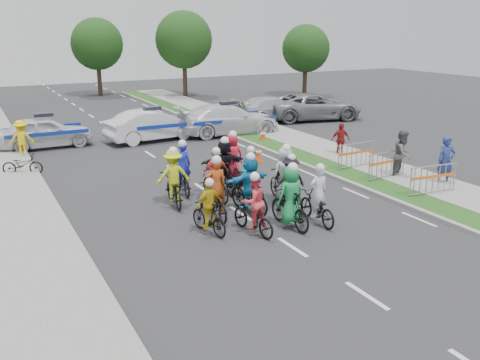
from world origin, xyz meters
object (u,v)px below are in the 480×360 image
rider_1 (290,203)px  rider_2 (253,211)px  rider_3 (209,212)px  rider_8 (250,180)px  civilian_suv (314,106)px  marshal_hiviz (21,139)px  rider_9 (216,180)px  rider_11 (224,169)px  tree_4 (97,44)px  rider_13 (232,163)px  spectator_1 (403,154)px  parked_bike (22,165)px  civilian_sedan (272,109)px  rider_6 (216,197)px  tree_1 (184,40)px  tree_2 (306,49)px  rider_10 (173,183)px  barrier_1 (387,166)px  rider_7 (284,180)px  police_car_1 (153,125)px  rider_12 (182,175)px  police_car_2 (228,119)px  barrier_0 (433,181)px  spectator_0 (446,161)px  spectator_2 (340,140)px  police_car_0 (45,132)px  rider_0 (317,203)px  rider_4 (290,187)px  barrier_2 (357,156)px  cone_0 (258,154)px

rider_1 → rider_2: (-1.18, 0.10, -0.09)m
rider_3 → rider_8: size_ratio=0.88×
rider_1 → civilian_suv: bearing=-129.7°
rider_1 → marshal_hiviz: size_ratio=1.20×
rider_9 → marshal_hiviz: size_ratio=1.12×
rider_11 → tree_4: (2.50, 28.78, 3.34)m
rider_13 → spectator_1: bearing=167.2°
parked_bike → rider_11: bearing=-111.3°
rider_1 → civilian_sedan: bearing=-121.7°
rider_6 → tree_1: 28.94m
civilian_suv → tree_2: 11.83m
rider_10 → rider_11: size_ratio=0.99×
barrier_1 → tree_2: 25.15m
rider_7 → rider_6: bearing=9.1°
rider_7 → police_car_1: rider_7 is taller
rider_3 → civilian_sedan: 18.78m
rider_12 → police_car_2: rider_12 is taller
parked_bike → tree_2: size_ratio=0.27×
police_car_1 → rider_6: bearing=163.5°
rider_13 → barrier_0: bearing=148.2°
spectator_0 → spectator_2: 5.46m
rider_3 → tree_2: tree_2 is taller
rider_1 → tree_4: (2.27, 32.73, 3.42)m
police_car_1 → police_car_0: bearing=73.4°
rider_6 → police_car_2: 12.98m
rider_3 → spectator_1: bearing=179.5°
rider_12 → police_car_0: bearing=-63.8°
rider_9 → police_car_2: (5.40, 9.96, 0.10)m
police_car_0 → police_car_2: police_car_2 is taller
barrier_0 → tree_2: (11.30, 24.50, 3.27)m
rider_10 → tree_2: 29.03m
rider_0 → police_car_1: rider_0 is taller
rider_12 → civilian_sedan: bearing=-124.5°
rider_9 → police_car_0: bearing=-74.4°
police_car_0 → rider_4: bearing=-157.2°
rider_11 → rider_7: bearing=125.5°
police_car_1 → tree_1: tree_1 is taller
rider_7 → tree_2: tree_2 is taller
civilian_sedan → barrier_0: bearing=165.1°
barrier_2 → rider_8: bearing=-165.7°
police_car_2 → parked_bike: police_car_2 is taller
tree_4 → rider_9: bearing=-96.1°
rider_4 → tree_1: 28.49m
rider_6 → rider_1: bearing=138.1°
rider_13 → civilian_suv: 14.77m
tree_2 → tree_4: 17.00m
rider_9 → parked_bike: 8.45m
rider_3 → civilian_sedan: bearing=-138.1°
police_car_2 → spectator_0: bearing=-162.0°
police_car_0 → cone_0: size_ratio=6.34×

